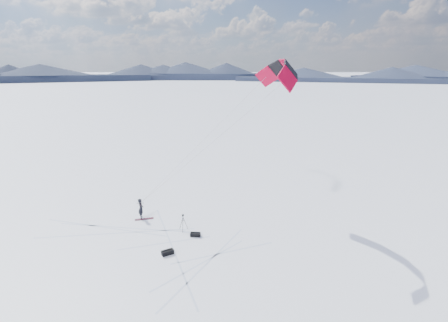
{
  "coord_description": "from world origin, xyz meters",
  "views": [
    {
      "loc": [
        4.52,
        -22.05,
        12.26
      ],
      "look_at": [
        5.15,
        3.74,
        4.82
      ],
      "focal_mm": 26.0,
      "sensor_mm": 36.0,
      "label": 1
    }
  ],
  "objects_px": {
    "snowboard": "(144,219)",
    "gear_bag_b": "(195,234)",
    "gear_bag_a": "(168,252)",
    "snowkiter": "(142,218)",
    "tripod": "(183,220)"
  },
  "relations": [
    {
      "from": "snowboard",
      "to": "gear_bag_b",
      "type": "distance_m",
      "value": 5.37
    },
    {
      "from": "gear_bag_a",
      "to": "gear_bag_b",
      "type": "height_order",
      "value": "gear_bag_a"
    },
    {
      "from": "tripod",
      "to": "gear_bag_a",
      "type": "height_order",
      "value": "tripod"
    },
    {
      "from": "gear_bag_b",
      "to": "gear_bag_a",
      "type": "bearing_deg",
      "value": -120.0
    },
    {
      "from": "snowboard",
      "to": "gear_bag_b",
      "type": "height_order",
      "value": "gear_bag_b"
    },
    {
      "from": "snowkiter",
      "to": "snowboard",
      "type": "bearing_deg",
      "value": -145.11
    },
    {
      "from": "gear_bag_a",
      "to": "gear_bag_b",
      "type": "relative_size",
      "value": 1.15
    },
    {
      "from": "snowkiter",
      "to": "snowboard",
      "type": "relative_size",
      "value": 1.14
    },
    {
      "from": "snowkiter",
      "to": "tripod",
      "type": "height_order",
      "value": "tripod"
    },
    {
      "from": "snowkiter",
      "to": "tripod",
      "type": "relative_size",
      "value": 1.31
    },
    {
      "from": "gear_bag_a",
      "to": "snowkiter",
      "type": "bearing_deg",
      "value": 90.09
    },
    {
      "from": "tripod",
      "to": "snowboard",
      "type": "bearing_deg",
      "value": 124.38
    },
    {
      "from": "snowboard",
      "to": "gear_bag_b",
      "type": "relative_size",
      "value": 1.96
    },
    {
      "from": "tripod",
      "to": "gear_bag_a",
      "type": "distance_m",
      "value": 3.56
    },
    {
      "from": "snowkiter",
      "to": "gear_bag_a",
      "type": "height_order",
      "value": "snowkiter"
    }
  ]
}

